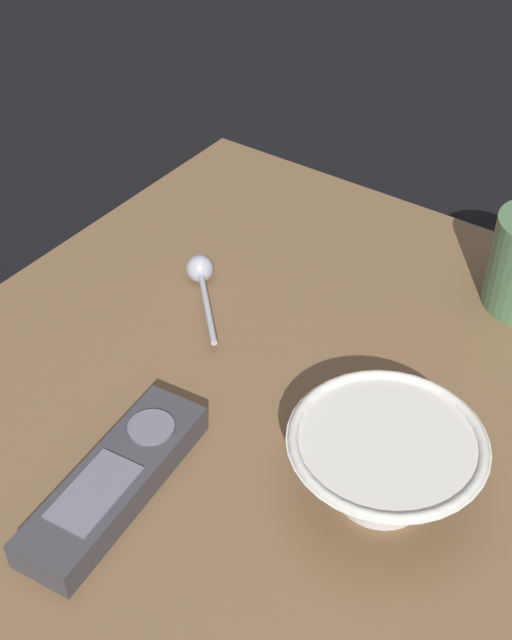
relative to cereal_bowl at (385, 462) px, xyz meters
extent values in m
plane|color=black|center=(0.15, -0.06, -0.07)|extent=(6.00, 6.00, 0.00)
cube|color=brown|center=(0.15, -0.06, -0.05)|extent=(0.57, 0.64, 0.03)
cylinder|color=beige|center=(0.00, 0.00, -0.03)|extent=(0.07, 0.07, 0.01)
cone|color=beige|center=(0.00, 0.00, 0.00)|extent=(0.15, 0.15, 0.05)
torus|color=beige|center=(0.00, 0.00, 0.02)|extent=(0.15, 0.15, 0.01)
cylinder|color=#A3A5B2|center=(0.24, -0.09, -0.02)|extent=(0.08, 0.08, 0.01)
sphere|color=#A3A5B2|center=(0.28, -0.13, -0.02)|extent=(0.03, 0.03, 0.03)
cube|color=#38383D|center=(0.17, 0.12, -0.02)|extent=(0.07, 0.19, 0.02)
cylinder|color=slate|center=(0.17, 0.07, -0.01)|extent=(0.04, 0.04, 0.00)
cube|color=slate|center=(0.16, 0.14, -0.01)|extent=(0.05, 0.08, 0.00)
camera|label=1|loc=(-0.16, 0.39, 0.49)|focal=47.59mm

